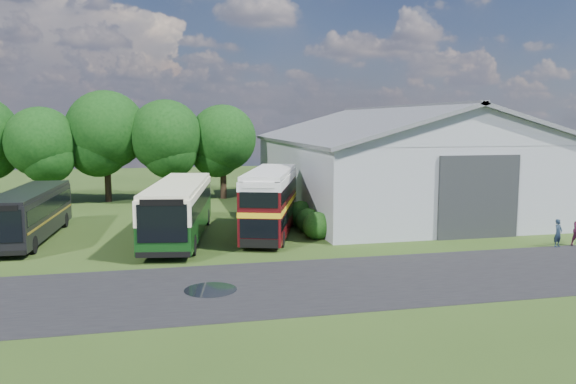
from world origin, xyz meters
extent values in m
plane|color=#223912|center=(0.00, 0.00, 0.00)|extent=(120.00, 120.00, 0.00)
cube|color=black|center=(3.00, -3.00, 0.00)|extent=(60.00, 8.00, 0.02)
cylinder|color=black|center=(-1.50, -3.00, 0.00)|extent=(2.20, 2.20, 0.01)
cube|color=gray|center=(15.00, 16.00, 2.75)|extent=(18.00, 24.00, 5.50)
cube|color=#2D3033|center=(15.00, 3.92, 2.50)|extent=(5.20, 0.18, 5.00)
cylinder|color=black|center=(-13.00, 23.50, 1.53)|extent=(0.56, 0.56, 3.06)
sphere|color=black|center=(-13.00, 23.50, 5.27)|extent=(5.78, 5.78, 5.78)
cylinder|color=black|center=(-8.00, 24.80, 1.80)|extent=(0.56, 0.56, 3.60)
sphere|color=black|center=(-8.00, 24.80, 6.20)|extent=(6.80, 6.80, 6.80)
cylinder|color=black|center=(-3.00, 23.80, 1.66)|extent=(0.56, 0.56, 3.31)
sphere|color=black|center=(-3.00, 23.80, 5.70)|extent=(6.26, 6.26, 6.26)
cylinder|color=black|center=(2.00, 24.60, 1.58)|extent=(0.56, 0.56, 3.17)
sphere|color=black|center=(2.00, 24.60, 5.46)|extent=(5.98, 5.98, 5.98)
sphere|color=#194714|center=(5.60, 6.00, 0.00)|extent=(1.70, 1.70, 1.70)
sphere|color=#194714|center=(5.60, 8.00, 0.00)|extent=(1.60, 1.60, 1.60)
sphere|color=#194714|center=(5.60, 10.00, 0.00)|extent=(1.80, 1.80, 1.80)
cube|color=black|center=(-2.43, 7.73, 1.86)|extent=(4.78, 12.57, 3.05)
cube|color=#45090D|center=(3.07, 7.54, 2.17)|extent=(5.24, 9.71, 3.77)
cube|color=black|center=(-11.04, 9.34, 1.63)|extent=(3.06, 10.91, 2.68)
imported|color=#172533|center=(18.10, 0.80, 0.78)|extent=(0.67, 0.56, 1.56)
camera|label=1|loc=(-3.29, -25.84, 7.04)|focal=35.00mm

